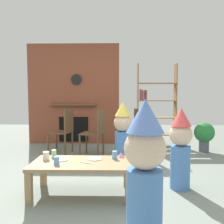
{
  "coord_description": "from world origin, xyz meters",
  "views": [
    {
      "loc": [
        0.22,
        -3.08,
        1.19
      ],
      "look_at": [
        0.15,
        0.4,
        0.93
      ],
      "focal_mm": 37.36,
      "sensor_mm": 36.0,
      "label": 1
    }
  ],
  "objects_px": {
    "bookshelf": "(154,107)",
    "dining_chair_left": "(65,129)",
    "coffee_table": "(82,167)",
    "paper_plate_rear": "(95,159)",
    "paper_plate_front": "(62,160)",
    "paper_cup_center": "(115,155)",
    "child_with_cone_hat": "(145,170)",
    "paper_cup_near_right": "(46,156)",
    "dining_chair_middle": "(96,130)",
    "paper_cup_near_left": "(54,154)",
    "dining_chair_right": "(132,128)",
    "birthday_cake_slice": "(121,155)",
    "child_in_pink": "(181,146)",
    "paper_cup_far_left": "(57,161)",
    "child_by_the_chairs": "(123,132)",
    "potted_plant_tall": "(204,134)"
  },
  "relations": [
    {
      "from": "child_in_pink",
      "to": "dining_chair_left",
      "type": "distance_m",
      "value": 2.49
    },
    {
      "from": "bookshelf",
      "to": "dining_chair_left",
      "type": "distance_m",
      "value": 2.14
    },
    {
      "from": "birthday_cake_slice",
      "to": "potted_plant_tall",
      "type": "height_order",
      "value": "potted_plant_tall"
    },
    {
      "from": "bookshelf",
      "to": "child_by_the_chairs",
      "type": "xyz_separation_m",
      "value": [
        -0.77,
        -1.62,
        -0.34
      ]
    },
    {
      "from": "birthday_cake_slice",
      "to": "dining_chair_middle",
      "type": "distance_m",
      "value": 1.6
    },
    {
      "from": "paper_plate_rear",
      "to": "dining_chair_middle",
      "type": "bearing_deg",
      "value": 94.41
    },
    {
      "from": "birthday_cake_slice",
      "to": "child_by_the_chairs",
      "type": "height_order",
      "value": "child_by_the_chairs"
    },
    {
      "from": "paper_plate_front",
      "to": "dining_chair_right",
      "type": "distance_m",
      "value": 2.17
    },
    {
      "from": "paper_cup_near_right",
      "to": "child_in_pink",
      "type": "height_order",
      "value": "child_in_pink"
    },
    {
      "from": "paper_cup_near_left",
      "to": "paper_plate_front",
      "type": "height_order",
      "value": "paper_cup_near_left"
    },
    {
      "from": "paper_cup_near_left",
      "to": "child_in_pink",
      "type": "xyz_separation_m",
      "value": [
        1.6,
        0.03,
        0.1
      ]
    },
    {
      "from": "paper_cup_near_right",
      "to": "dining_chair_middle",
      "type": "bearing_deg",
      "value": 74.22
    },
    {
      "from": "paper_plate_front",
      "to": "potted_plant_tall",
      "type": "bearing_deg",
      "value": 39.53
    },
    {
      "from": "dining_chair_middle",
      "to": "paper_cup_far_left",
      "type": "bearing_deg",
      "value": 94.39
    },
    {
      "from": "dining_chair_right",
      "to": "potted_plant_tall",
      "type": "distance_m",
      "value": 1.51
    },
    {
      "from": "dining_chair_left",
      "to": "dining_chair_right",
      "type": "height_order",
      "value": "same"
    },
    {
      "from": "paper_cup_near_left",
      "to": "birthday_cake_slice",
      "type": "relative_size",
      "value": 0.98
    },
    {
      "from": "bookshelf",
      "to": "paper_plate_rear",
      "type": "height_order",
      "value": "bookshelf"
    },
    {
      "from": "birthday_cake_slice",
      "to": "paper_cup_far_left",
      "type": "bearing_deg",
      "value": -156.79
    },
    {
      "from": "dining_chair_middle",
      "to": "birthday_cake_slice",
      "type": "bearing_deg",
      "value": 119.77
    },
    {
      "from": "paper_cup_far_left",
      "to": "child_by_the_chairs",
      "type": "distance_m",
      "value": 1.51
    },
    {
      "from": "bookshelf",
      "to": "birthday_cake_slice",
      "type": "distance_m",
      "value": 2.74
    },
    {
      "from": "paper_cup_far_left",
      "to": "child_with_cone_hat",
      "type": "height_order",
      "value": "child_with_cone_hat"
    },
    {
      "from": "paper_cup_near_right",
      "to": "paper_plate_front",
      "type": "bearing_deg",
      "value": -5.16
    },
    {
      "from": "coffee_table",
      "to": "dining_chair_middle",
      "type": "bearing_deg",
      "value": 89.34
    },
    {
      "from": "child_by_the_chairs",
      "to": "potted_plant_tall",
      "type": "height_order",
      "value": "child_by_the_chairs"
    },
    {
      "from": "bookshelf",
      "to": "paper_plate_front",
      "type": "xyz_separation_m",
      "value": [
        -1.53,
        -2.72,
        -0.5
      ]
    },
    {
      "from": "birthday_cake_slice",
      "to": "child_in_pink",
      "type": "relative_size",
      "value": 0.1
    },
    {
      "from": "paper_plate_rear",
      "to": "dining_chair_left",
      "type": "xyz_separation_m",
      "value": [
        -0.77,
        1.77,
        0.11
      ]
    },
    {
      "from": "paper_cup_center",
      "to": "dining_chair_right",
      "type": "xyz_separation_m",
      "value": [
        0.34,
        1.86,
        0.07
      ]
    },
    {
      "from": "child_with_cone_hat",
      "to": "child_in_pink",
      "type": "distance_m",
      "value": 1.3
    },
    {
      "from": "dining_chair_left",
      "to": "dining_chair_right",
      "type": "relative_size",
      "value": 1.0
    },
    {
      "from": "dining_chair_right",
      "to": "paper_cup_near_left",
      "type": "bearing_deg",
      "value": 49.74
    },
    {
      "from": "paper_cup_near_right",
      "to": "potted_plant_tall",
      "type": "height_order",
      "value": "potted_plant_tall"
    },
    {
      "from": "bookshelf",
      "to": "dining_chair_middle",
      "type": "height_order",
      "value": "bookshelf"
    },
    {
      "from": "bookshelf",
      "to": "dining_chair_right",
      "type": "height_order",
      "value": "bookshelf"
    },
    {
      "from": "paper_cup_near_left",
      "to": "birthday_cake_slice",
      "type": "xyz_separation_m",
      "value": [
        0.85,
        0.03,
        -0.02
      ]
    },
    {
      "from": "paper_cup_near_left",
      "to": "paper_plate_rear",
      "type": "height_order",
      "value": "paper_cup_near_left"
    },
    {
      "from": "dining_chair_right",
      "to": "child_with_cone_hat",
      "type": "bearing_deg",
      "value": 79.22
    },
    {
      "from": "paper_cup_near_left",
      "to": "dining_chair_right",
      "type": "distance_m",
      "value": 2.13
    },
    {
      "from": "coffee_table",
      "to": "paper_cup_near_right",
      "type": "relative_size",
      "value": 11.76
    },
    {
      "from": "coffee_table",
      "to": "dining_chair_right",
      "type": "height_order",
      "value": "dining_chair_right"
    },
    {
      "from": "paper_cup_center",
      "to": "child_with_cone_hat",
      "type": "height_order",
      "value": "child_with_cone_hat"
    },
    {
      "from": "paper_cup_far_left",
      "to": "child_in_pink",
      "type": "bearing_deg",
      "value": 12.09
    },
    {
      "from": "paper_plate_front",
      "to": "child_with_cone_hat",
      "type": "height_order",
      "value": "child_with_cone_hat"
    },
    {
      "from": "coffee_table",
      "to": "paper_plate_rear",
      "type": "distance_m",
      "value": 0.2
    },
    {
      "from": "paper_plate_front",
      "to": "paper_plate_rear",
      "type": "height_order",
      "value": "same"
    },
    {
      "from": "child_in_pink",
      "to": "paper_cup_near_left",
      "type": "bearing_deg",
      "value": -8.69
    },
    {
      "from": "coffee_table",
      "to": "paper_cup_far_left",
      "type": "xyz_separation_m",
      "value": [
        -0.27,
        -0.11,
        0.11
      ]
    },
    {
      "from": "paper_cup_far_left",
      "to": "dining_chair_right",
      "type": "distance_m",
      "value": 2.34
    }
  ]
}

